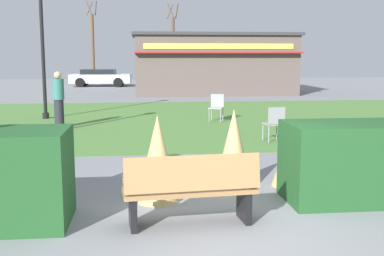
{
  "coord_description": "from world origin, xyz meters",
  "views": [
    {
      "loc": [
        -1.03,
        -5.72,
        2.16
      ],
      "look_at": [
        -0.17,
        2.32,
        0.93
      ],
      "focal_mm": 44.88,
      "sensor_mm": 36.0,
      "label": 1
    }
  ],
  "objects_px": {
    "park_bench": "(191,189)",
    "tree_right_bg": "(173,49)",
    "cafe_chair_west": "(275,121)",
    "cafe_chair_east": "(217,105)",
    "person_strolling": "(59,99)",
    "tree_left_bg": "(93,46)",
    "food_kiosk": "(213,64)",
    "lamppost_far": "(42,36)",
    "parked_car_center_slot": "(176,77)",
    "parked_car_west_slot": "(100,77)"
  },
  "relations": [
    {
      "from": "parked_car_west_slot",
      "to": "tree_right_bg",
      "type": "xyz_separation_m",
      "value": [
        5.37,
        3.33,
        2.05
      ]
    },
    {
      "from": "food_kiosk",
      "to": "cafe_chair_west",
      "type": "xyz_separation_m",
      "value": [
        -0.78,
        -15.72,
        -1.16
      ]
    },
    {
      "from": "park_bench",
      "to": "cafe_chair_east",
      "type": "relative_size",
      "value": 1.96
    },
    {
      "from": "lamppost_far",
      "to": "parked_car_center_slot",
      "type": "distance_m",
      "value": 18.65
    },
    {
      "from": "cafe_chair_east",
      "to": "parked_car_center_slot",
      "type": "bearing_deg",
      "value": 89.96
    },
    {
      "from": "person_strolling",
      "to": "tree_left_bg",
      "type": "bearing_deg",
      "value": -45.5
    },
    {
      "from": "tree_left_bg",
      "to": "tree_right_bg",
      "type": "xyz_separation_m",
      "value": [
        6.4,
        -2.6,
        -0.2
      ]
    },
    {
      "from": "lamppost_far",
      "to": "person_strolling",
      "type": "bearing_deg",
      "value": -69.46
    },
    {
      "from": "cafe_chair_west",
      "to": "parked_car_center_slot",
      "type": "bearing_deg",
      "value": 92.07
    },
    {
      "from": "lamppost_far",
      "to": "cafe_chair_east",
      "type": "relative_size",
      "value": 5.02
    },
    {
      "from": "cafe_chair_west",
      "to": "cafe_chair_east",
      "type": "distance_m",
      "value": 4.06
    },
    {
      "from": "cafe_chair_west",
      "to": "tree_right_bg",
      "type": "xyz_separation_m",
      "value": [
        -0.79,
        26.17,
        2.16
      ]
    },
    {
      "from": "parked_car_west_slot",
      "to": "cafe_chair_east",
      "type": "bearing_deg",
      "value": -74.27
    },
    {
      "from": "food_kiosk",
      "to": "tree_right_bg",
      "type": "xyz_separation_m",
      "value": [
        -1.57,
        10.45,
        1.0
      ]
    },
    {
      "from": "tree_left_bg",
      "to": "food_kiosk",
      "type": "bearing_deg",
      "value": -58.58
    },
    {
      "from": "park_bench",
      "to": "lamppost_far",
      "type": "bearing_deg",
      "value": 109.43
    },
    {
      "from": "person_strolling",
      "to": "tree_right_bg",
      "type": "height_order",
      "value": "tree_right_bg"
    },
    {
      "from": "food_kiosk",
      "to": "parked_car_center_slot",
      "type": "distance_m",
      "value": 7.37
    },
    {
      "from": "parked_car_center_slot",
      "to": "cafe_chair_east",
      "type": "bearing_deg",
      "value": -90.04
    },
    {
      "from": "tree_left_bg",
      "to": "park_bench",
      "type": "bearing_deg",
      "value": -82.63
    },
    {
      "from": "cafe_chair_west",
      "to": "parked_car_center_slot",
      "type": "height_order",
      "value": "parked_car_center_slot"
    },
    {
      "from": "parked_car_center_slot",
      "to": "tree_left_bg",
      "type": "height_order",
      "value": "tree_left_bg"
    },
    {
      "from": "park_bench",
      "to": "cafe_chair_west",
      "type": "relative_size",
      "value": 1.96
    },
    {
      "from": "person_strolling",
      "to": "tree_left_bg",
      "type": "relative_size",
      "value": 0.26
    },
    {
      "from": "tree_right_bg",
      "to": "cafe_chair_west",
      "type": "bearing_deg",
      "value": -88.27
    },
    {
      "from": "cafe_chair_west",
      "to": "parked_car_west_slot",
      "type": "bearing_deg",
      "value": 105.08
    },
    {
      "from": "person_strolling",
      "to": "parked_car_west_slot",
      "type": "distance_m",
      "value": 19.81
    },
    {
      "from": "lamppost_far",
      "to": "tree_left_bg",
      "type": "xyz_separation_m",
      "value": [
        -0.58,
        23.53,
        0.09
      ]
    },
    {
      "from": "park_bench",
      "to": "food_kiosk",
      "type": "height_order",
      "value": "food_kiosk"
    },
    {
      "from": "tree_left_bg",
      "to": "tree_right_bg",
      "type": "bearing_deg",
      "value": -22.07
    },
    {
      "from": "park_bench",
      "to": "tree_right_bg",
      "type": "relative_size",
      "value": 0.28
    },
    {
      "from": "parked_car_west_slot",
      "to": "parked_car_center_slot",
      "type": "distance_m",
      "value": 5.33
    },
    {
      "from": "parked_car_west_slot",
      "to": "park_bench",
      "type": "bearing_deg",
      "value": -83.16
    },
    {
      "from": "cafe_chair_west",
      "to": "tree_right_bg",
      "type": "height_order",
      "value": "tree_right_bg"
    },
    {
      "from": "person_strolling",
      "to": "parked_car_west_slot",
      "type": "relative_size",
      "value": 0.39
    },
    {
      "from": "cafe_chair_west",
      "to": "tree_left_bg",
      "type": "bearing_deg",
      "value": 104.03
    },
    {
      "from": "cafe_chair_west",
      "to": "parked_car_west_slot",
      "type": "distance_m",
      "value": 23.66
    },
    {
      "from": "lamppost_far",
      "to": "parked_car_center_slot",
      "type": "xyz_separation_m",
      "value": [
        5.78,
        17.6,
        -2.15
      ]
    },
    {
      "from": "person_strolling",
      "to": "parked_car_center_slot",
      "type": "distance_m",
      "value": 20.41
    },
    {
      "from": "cafe_chair_east",
      "to": "parked_car_west_slot",
      "type": "distance_m",
      "value": 19.6
    },
    {
      "from": "food_kiosk",
      "to": "person_strolling",
      "type": "distance_m",
      "value": 14.3
    },
    {
      "from": "park_bench",
      "to": "parked_car_west_slot",
      "type": "height_order",
      "value": "parked_car_west_slot"
    },
    {
      "from": "parked_car_west_slot",
      "to": "tree_left_bg",
      "type": "bearing_deg",
      "value": 99.92
    },
    {
      "from": "lamppost_far",
      "to": "cafe_chair_west",
      "type": "xyz_separation_m",
      "value": [
        6.61,
        -5.23,
        -2.27
      ]
    },
    {
      "from": "tree_left_bg",
      "to": "parked_car_center_slot",
      "type": "bearing_deg",
      "value": -42.98
    },
    {
      "from": "food_kiosk",
      "to": "cafe_chair_west",
      "type": "distance_m",
      "value": 15.78
    },
    {
      "from": "parked_car_center_slot",
      "to": "tree_left_bg",
      "type": "xyz_separation_m",
      "value": [
        -6.36,
        5.93,
        2.25
      ]
    },
    {
      "from": "cafe_chair_east",
      "to": "food_kiosk",
      "type": "bearing_deg",
      "value": 82.15
    },
    {
      "from": "cafe_chair_east",
      "to": "parked_car_center_slot",
      "type": "relative_size",
      "value": 0.2
    },
    {
      "from": "cafe_chair_east",
      "to": "tree_left_bg",
      "type": "bearing_deg",
      "value": 104.37
    }
  ]
}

